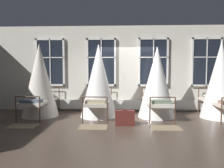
% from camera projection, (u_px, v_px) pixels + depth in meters
% --- Properties ---
extents(ground, '(21.67, 21.67, 0.00)m').
position_uv_depth(ground, '(128.00, 117.00, 7.21)').
color(ground, '#4C3D33').
extents(back_wall_with_windows, '(11.84, 0.10, 3.33)m').
position_uv_depth(back_wall_with_windows, '(127.00, 69.00, 8.35)').
color(back_wall_with_windows, beige).
rests_on(back_wall_with_windows, ground).
extents(window_bank, '(7.25, 0.10, 2.78)m').
position_uv_depth(window_bank, '(127.00, 82.00, 8.26)').
color(window_bank, black).
rests_on(window_bank, ground).
extents(cot_first, '(1.27, 1.99, 2.52)m').
position_uv_depth(cot_first, '(40.00, 81.00, 7.34)').
color(cot_first, '#4C3323').
rests_on(cot_first, ground).
extents(cot_second, '(1.27, 1.99, 2.49)m').
position_uv_depth(cot_second, '(99.00, 82.00, 7.24)').
color(cot_second, '#4C3323').
rests_on(cot_second, ground).
extents(cot_third, '(1.27, 1.99, 2.40)m').
position_uv_depth(cot_third, '(157.00, 83.00, 7.18)').
color(cot_third, '#4C3323').
rests_on(cot_third, ground).
extents(cot_fourth, '(1.27, 1.99, 2.59)m').
position_uv_depth(cot_fourth, '(221.00, 81.00, 7.03)').
color(cot_fourth, '#4C3323').
rests_on(cot_fourth, ground).
extents(rug_first, '(0.81, 0.58, 0.01)m').
position_uv_depth(rug_first, '(23.00, 126.00, 6.02)').
color(rug_first, '#8E7A5B').
rests_on(rug_first, ground).
extents(rug_second, '(0.81, 0.57, 0.01)m').
position_uv_depth(rug_second, '(93.00, 127.00, 5.94)').
color(rug_second, '#8E7A5B').
rests_on(rug_second, ground).
extents(rug_third, '(0.80, 0.56, 0.01)m').
position_uv_depth(rug_third, '(166.00, 128.00, 5.85)').
color(rug_third, '#8E7A5B').
rests_on(rug_third, ground).
extents(suitcase_dark, '(0.56, 0.22, 0.47)m').
position_uv_depth(suitcase_dark, '(125.00, 118.00, 6.12)').
color(suitcase_dark, '#5B231E').
rests_on(suitcase_dark, ground).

